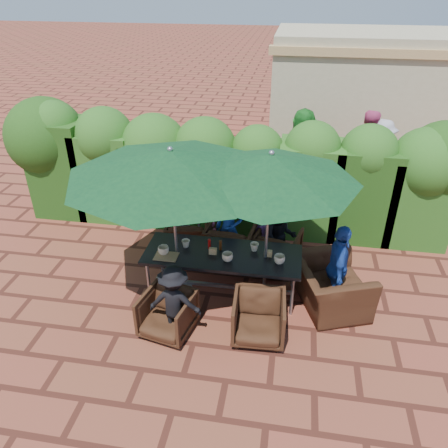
% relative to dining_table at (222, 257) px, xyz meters
% --- Properties ---
extents(ground, '(80.00, 80.00, 0.00)m').
position_rel_dining_table_xyz_m(ground, '(-0.22, -0.08, -0.68)').
color(ground, brown).
rests_on(ground, ground).
extents(dining_table, '(2.41, 0.90, 0.75)m').
position_rel_dining_table_xyz_m(dining_table, '(0.00, 0.00, 0.00)').
color(dining_table, black).
rests_on(dining_table, ground).
extents(umbrella_left, '(3.02, 3.02, 2.46)m').
position_rel_dining_table_xyz_m(umbrella_left, '(-0.71, -0.07, 1.54)').
color(umbrella_left, gray).
rests_on(umbrella_left, ground).
extents(umbrella_right, '(2.50, 2.50, 2.46)m').
position_rel_dining_table_xyz_m(umbrella_right, '(0.66, 0.01, 1.54)').
color(umbrella_right, gray).
rests_on(umbrella_right, ground).
extents(chair_far_left, '(0.87, 0.83, 0.78)m').
position_rel_dining_table_xyz_m(chair_far_left, '(-0.82, 1.03, -0.29)').
color(chair_far_left, black).
rests_on(chair_far_left, ground).
extents(chair_far_mid, '(0.90, 0.86, 0.84)m').
position_rel_dining_table_xyz_m(chair_far_mid, '(0.00, 0.90, -0.26)').
color(chair_far_mid, black).
rests_on(chair_far_mid, ground).
extents(chair_far_right, '(0.87, 0.83, 0.74)m').
position_rel_dining_table_xyz_m(chair_far_right, '(0.81, 0.91, -0.30)').
color(chair_far_right, black).
rests_on(chair_far_right, ground).
extents(chair_near_left, '(0.81, 0.77, 0.71)m').
position_rel_dining_table_xyz_m(chair_near_left, '(-0.62, -1.01, -0.32)').
color(chair_near_left, black).
rests_on(chair_near_left, ground).
extents(chair_near_right, '(0.75, 0.71, 0.74)m').
position_rel_dining_table_xyz_m(chair_near_right, '(0.66, -0.89, -0.31)').
color(chair_near_right, black).
rests_on(chair_near_right, ground).
extents(chair_end_right, '(1.08, 1.32, 0.99)m').
position_rel_dining_table_xyz_m(chair_end_right, '(1.67, -0.05, -0.18)').
color(chair_end_right, black).
rests_on(chair_end_right, ground).
extents(adult_far_left, '(0.78, 0.61, 1.38)m').
position_rel_dining_table_xyz_m(adult_far_left, '(-0.90, 1.00, 0.01)').
color(adult_far_left, silver).
rests_on(adult_far_left, ground).
extents(adult_far_mid, '(0.55, 0.48, 1.33)m').
position_rel_dining_table_xyz_m(adult_far_mid, '(-0.04, 0.89, -0.01)').
color(adult_far_mid, navy).
rests_on(adult_far_mid, ground).
extents(adult_far_right, '(0.58, 0.38, 1.15)m').
position_rel_dining_table_xyz_m(adult_far_right, '(0.84, 0.92, -0.10)').
color(adult_far_right, black).
rests_on(adult_far_right, ground).
extents(adult_near_left, '(0.73, 0.34, 1.14)m').
position_rel_dining_table_xyz_m(adult_near_left, '(-0.50, -1.02, -0.11)').
color(adult_near_left, black).
rests_on(adult_near_left, ground).
extents(adult_end_right, '(0.41, 0.82, 1.40)m').
position_rel_dining_table_xyz_m(adult_end_right, '(1.74, -0.03, 0.03)').
color(adult_end_right, navy).
rests_on(adult_end_right, ground).
extents(child_left, '(0.32, 0.29, 0.73)m').
position_rel_dining_table_xyz_m(child_left, '(-0.37, 0.98, -0.31)').
color(child_left, '#CD487F').
rests_on(child_left, ground).
extents(child_right, '(0.31, 0.26, 0.85)m').
position_rel_dining_table_xyz_m(child_right, '(0.51, 1.06, -0.25)').
color(child_right, '#824597').
rests_on(child_right, ground).
extents(pedestrian_a, '(1.82, 0.71, 1.92)m').
position_rel_dining_table_xyz_m(pedestrian_a, '(1.13, 4.15, 0.29)').
color(pedestrian_a, '#227C27').
rests_on(pedestrian_a, ground).
extents(pedestrian_b, '(0.91, 0.56, 1.88)m').
position_rel_dining_table_xyz_m(pedestrian_b, '(2.55, 4.38, 0.26)').
color(pedestrian_b, '#CD487F').
rests_on(pedestrian_b, ground).
extents(pedestrian_c, '(1.19, 0.84, 1.70)m').
position_rel_dining_table_xyz_m(pedestrian_c, '(2.88, 4.33, 0.17)').
color(pedestrian_c, '#9A9AA3').
rests_on(pedestrian_c, ground).
extents(cup_a, '(0.17, 0.17, 0.14)m').
position_rel_dining_table_xyz_m(cup_a, '(-0.89, -0.17, 0.14)').
color(cup_a, beige).
rests_on(cup_a, dining_table).
extents(cup_b, '(0.13, 0.13, 0.12)m').
position_rel_dining_table_xyz_m(cup_b, '(-0.60, 0.09, 0.14)').
color(cup_b, beige).
rests_on(cup_b, dining_table).
extents(cup_c, '(0.17, 0.17, 0.13)m').
position_rel_dining_table_xyz_m(cup_c, '(0.11, -0.18, 0.14)').
color(cup_c, beige).
rests_on(cup_c, dining_table).
extents(cup_d, '(0.14, 0.14, 0.13)m').
position_rel_dining_table_xyz_m(cup_d, '(0.47, 0.17, 0.14)').
color(cup_d, beige).
rests_on(cup_d, dining_table).
extents(cup_e, '(0.17, 0.17, 0.13)m').
position_rel_dining_table_xyz_m(cup_e, '(0.88, -0.11, 0.14)').
color(cup_e, beige).
rests_on(cup_e, dining_table).
extents(ketchup_bottle, '(0.04, 0.04, 0.17)m').
position_rel_dining_table_xyz_m(ketchup_bottle, '(-0.22, 0.10, 0.16)').
color(ketchup_bottle, '#B20C0A').
rests_on(ketchup_bottle, dining_table).
extents(sauce_bottle, '(0.04, 0.04, 0.17)m').
position_rel_dining_table_xyz_m(sauce_bottle, '(-0.05, 0.09, 0.16)').
color(sauce_bottle, '#4C230C').
rests_on(sauce_bottle, dining_table).
extents(serving_tray, '(0.35, 0.25, 0.02)m').
position_rel_dining_table_xyz_m(serving_tray, '(-0.83, -0.23, 0.08)').
color(serving_tray, '#9A764A').
rests_on(serving_tray, dining_table).
extents(number_block_left, '(0.12, 0.06, 0.10)m').
position_rel_dining_table_xyz_m(number_block_left, '(-0.14, -0.04, 0.12)').
color(number_block_left, tan).
rests_on(number_block_left, dining_table).
extents(number_block_right, '(0.12, 0.06, 0.10)m').
position_rel_dining_table_xyz_m(number_block_right, '(0.70, 0.04, 0.12)').
color(number_block_right, tan).
rests_on(number_block_right, dining_table).
extents(hedge_wall, '(9.10, 1.60, 2.40)m').
position_rel_dining_table_xyz_m(hedge_wall, '(-0.36, 2.24, 0.61)').
color(hedge_wall, '#1E3E11').
rests_on(hedge_wall, ground).
extents(building, '(6.20, 3.08, 3.20)m').
position_rel_dining_table_xyz_m(building, '(3.28, 6.91, 0.93)').
color(building, '#BBAE8B').
rests_on(building, ground).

